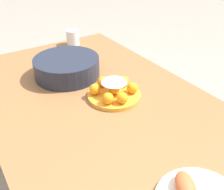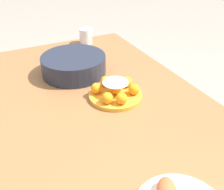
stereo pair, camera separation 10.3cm
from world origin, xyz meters
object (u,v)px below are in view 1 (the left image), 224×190
(cup_near, at_px, (73,37))
(dining_table, at_px, (110,128))
(cake_plate, at_px, (114,91))
(serving_bowl, at_px, (67,66))

(cup_near, bearing_deg, dining_table, 165.24)
(dining_table, xyz_separation_m, cake_plate, (0.07, -0.07, 0.11))
(dining_table, xyz_separation_m, cup_near, (0.70, -0.18, 0.13))
(cake_plate, distance_m, cup_near, 0.63)
(cake_plate, bearing_deg, serving_bowl, 16.49)
(cup_near, bearing_deg, serving_bowl, 150.20)
(dining_table, bearing_deg, serving_bowl, 2.32)
(serving_bowl, height_order, cup_near, serving_bowl)
(dining_table, height_order, serving_bowl, serving_bowl)
(dining_table, height_order, cake_plate, cake_plate)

